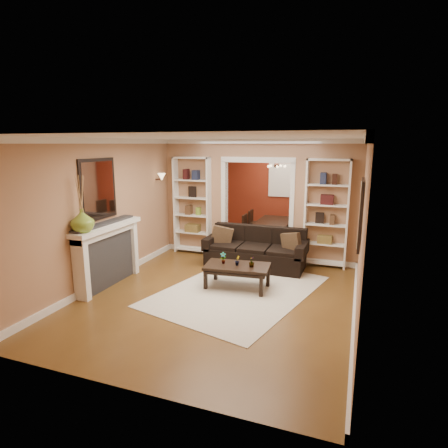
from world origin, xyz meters
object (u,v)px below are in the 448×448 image
at_px(sofa, 255,248).
at_px(dining_table, 275,231).
at_px(coffee_table, 237,277).
at_px(bookshelf_right, 326,214).
at_px(bookshelf_left, 193,206).
at_px(fireplace, 109,255).

relative_size(sofa, dining_table, 1.35).
bearing_deg(dining_table, coffee_table, -178.45).
bearing_deg(bookshelf_right, coffee_table, -126.40).
distance_m(bookshelf_left, fireplace, 2.65).
xyz_separation_m(coffee_table, bookshelf_right, (1.37, 1.86, 0.93)).
xyz_separation_m(bookshelf_left, dining_table, (1.64, 1.71, -0.87)).
bearing_deg(bookshelf_right, sofa, -157.12).
bearing_deg(coffee_table, fireplace, -169.96).
distance_m(bookshelf_right, fireplace, 4.47).
xyz_separation_m(bookshelf_right, fireplace, (-3.64, -2.53, -0.57)).
xyz_separation_m(fireplace, dining_table, (2.18, 4.24, -0.30)).
height_order(bookshelf_left, dining_table, bookshelf_left).
bearing_deg(bookshelf_right, dining_table, 130.63).
height_order(bookshelf_left, bookshelf_right, same).
height_order(sofa, coffee_table, sofa).
xyz_separation_m(bookshelf_left, bookshelf_right, (3.10, 0.00, 0.00)).
bearing_deg(fireplace, dining_table, 62.83).
relative_size(sofa, fireplace, 1.26).
distance_m(bookshelf_left, dining_table, 2.52).
height_order(coffee_table, dining_table, dining_table).
bearing_deg(bookshelf_left, bookshelf_right, 0.00).
bearing_deg(fireplace, coffee_table, 16.52).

